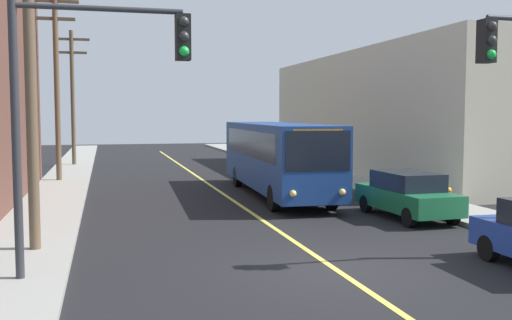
{
  "coord_description": "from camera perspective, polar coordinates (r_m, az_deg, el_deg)",
  "views": [
    {
      "loc": [
        -5.15,
        -12.67,
        3.62
      ],
      "look_at": [
        0.0,
        7.46,
        2.0
      ],
      "focal_mm": 41.47,
      "sensor_mm": 36.0,
      "label": 1
    }
  ],
  "objects": [
    {
      "name": "building_right_warehouse",
      "position": [
        38.47,
        16.39,
        4.29
      ],
      "size": [
        12.0,
        25.37,
        7.25
      ],
      "color": "beige",
      "rests_on": "ground"
    },
    {
      "name": "sidewalk_left",
      "position": [
        23.04,
        -19.47,
        -4.65
      ],
      "size": [
        2.5,
        90.0,
        0.15
      ],
      "primitive_type": "cube",
      "color": "gray",
      "rests_on": "ground"
    },
    {
      "name": "utility_pole_near",
      "position": [
        16.14,
        -20.99,
        9.64
      ],
      "size": [
        2.4,
        0.28,
        9.06
      ],
      "color": "brown",
      "rests_on": "sidewalk_left"
    },
    {
      "name": "traffic_signal_left_corner",
      "position": [
        13.15,
        -15.59,
        7.28
      ],
      "size": [
        3.75,
        0.48,
        6.0
      ],
      "color": "#2D2D33",
      "rests_on": "sidewalk_left"
    },
    {
      "name": "city_bus",
      "position": [
        26.21,
        1.97,
        0.51
      ],
      "size": [
        3.06,
        12.24,
        3.2
      ],
      "color": "navy",
      "rests_on": "ground"
    },
    {
      "name": "lane_stripe_center",
      "position": [
        28.37,
        -3.78,
        -2.87
      ],
      "size": [
        0.16,
        60.0,
        0.01
      ],
      "primitive_type": "cube",
      "color": "#D8CC4C",
      "rests_on": "ground"
    },
    {
      "name": "ground_plane",
      "position": [
        14.15,
        7.65,
        -10.41
      ],
      "size": [
        120.0,
        120.0,
        0.0
      ],
      "primitive_type": "plane",
      "color": "black"
    },
    {
      "name": "fire_hydrant",
      "position": [
        22.53,
        18.03,
        -3.51
      ],
      "size": [
        0.44,
        0.26,
        0.84
      ],
      "color": "red",
      "rests_on": "sidewalk_right"
    },
    {
      "name": "sidewalk_right",
      "position": [
        26.08,
        14.22,
        -3.49
      ],
      "size": [
        2.5,
        90.0,
        0.15
      ],
      "primitive_type": "cube",
      "color": "gray",
      "rests_on": "ground"
    },
    {
      "name": "utility_pole_mid",
      "position": [
        32.78,
        -18.68,
        7.68
      ],
      "size": [
        2.4,
        0.28,
        9.89
      ],
      "color": "brown",
      "rests_on": "sidewalk_left"
    },
    {
      "name": "parked_car_green",
      "position": [
        21.2,
        14.36,
        -3.21
      ],
      "size": [
        1.96,
        4.46,
        1.62
      ],
      "color": "#196038",
      "rests_on": "ground"
    },
    {
      "name": "utility_pole_far",
      "position": [
        42.64,
        -17.28,
        6.4
      ],
      "size": [
        2.4,
        0.28,
        9.15
      ],
      "color": "brown",
      "rests_on": "sidewalk_left"
    }
  ]
}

